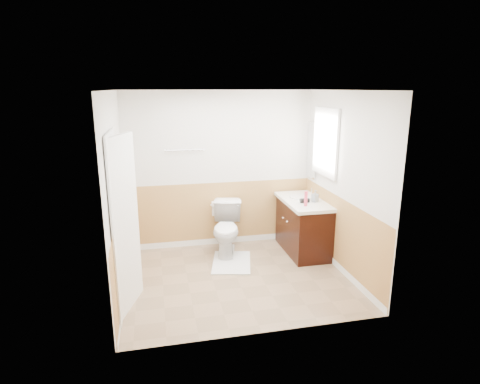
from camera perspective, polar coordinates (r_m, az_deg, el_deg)
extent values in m
plane|color=#8C7051|center=(5.58, -0.46, -12.21)|extent=(3.00, 3.00, 0.00)
plane|color=white|center=(4.97, -0.52, 14.42)|extent=(3.00, 3.00, 0.00)
plane|color=silver|center=(6.38, -2.91, 3.16)|extent=(3.00, 0.00, 3.00)
plane|color=silver|center=(3.92, 3.45, -4.28)|extent=(3.00, 0.00, 3.00)
plane|color=silver|center=(5.05, -17.37, -0.60)|extent=(0.00, 3.00, 3.00)
plane|color=silver|center=(5.63, 14.62, 1.13)|extent=(0.00, 3.00, 3.00)
plane|color=tan|center=(6.56, -2.81, -3.29)|extent=(3.00, 0.00, 3.00)
plane|color=tan|center=(4.24, 3.25, -13.86)|extent=(3.00, 0.00, 3.00)
plane|color=tan|center=(5.29, -16.62, -8.45)|extent=(0.00, 2.60, 2.60)
plane|color=tan|center=(5.84, 14.04, -6.04)|extent=(0.00, 2.60, 2.60)
imported|color=white|center=(6.20, -1.93, -5.34)|extent=(0.61, 0.87, 0.80)
cube|color=silver|center=(6.00, -1.21, -10.07)|extent=(0.72, 0.90, 0.02)
cube|color=black|center=(6.35, 9.05, -5.04)|extent=(0.55, 1.10, 0.80)
sphere|color=#B9BAC0|center=(6.11, 6.81, -4.26)|extent=(0.03, 0.03, 0.03)
sphere|color=silver|center=(6.29, 6.22, -3.69)|extent=(0.03, 0.03, 0.03)
cube|color=white|center=(6.22, 9.12, -1.36)|extent=(0.60, 1.15, 0.05)
cylinder|color=silver|center=(6.34, 8.72, -0.69)|extent=(0.36, 0.36, 0.02)
cylinder|color=silver|center=(6.39, 10.25, -0.07)|extent=(0.02, 0.02, 0.14)
cylinder|color=#E13A54|center=(5.87, 9.44, -0.96)|extent=(0.05, 0.05, 0.22)
imported|color=#8B959C|center=(6.12, 10.72, -0.57)|extent=(0.11, 0.11, 0.18)
cylinder|color=black|center=(6.06, 9.28, -1.20)|extent=(0.14, 0.07, 0.07)
cylinder|color=black|center=(6.09, 8.86, -1.38)|extent=(0.03, 0.03, 0.07)
cube|color=silver|center=(6.54, 10.28, 5.90)|extent=(0.02, 0.35, 0.90)
cube|color=white|center=(6.05, 12.17, 7.02)|extent=(0.04, 0.80, 1.00)
cube|color=white|center=(6.06, 12.31, 7.02)|extent=(0.01, 0.70, 0.90)
cube|color=white|center=(4.68, -16.36, -4.67)|extent=(0.29, 0.78, 2.04)
cube|color=white|center=(4.68, -17.30, -4.60)|extent=(0.02, 0.92, 2.10)
sphere|color=silver|center=(5.01, -15.39, -4.16)|extent=(0.06, 0.06, 0.06)
cylinder|color=silver|center=(6.20, -7.91, 5.99)|extent=(0.62, 0.02, 0.02)
cylinder|color=silver|center=(6.43, -3.62, -1.82)|extent=(0.14, 0.02, 0.02)
cylinder|color=white|center=(6.43, -3.62, -1.82)|extent=(0.10, 0.11, 0.11)
cube|color=white|center=(6.46, -3.60, -2.75)|extent=(0.10, 0.01, 0.16)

